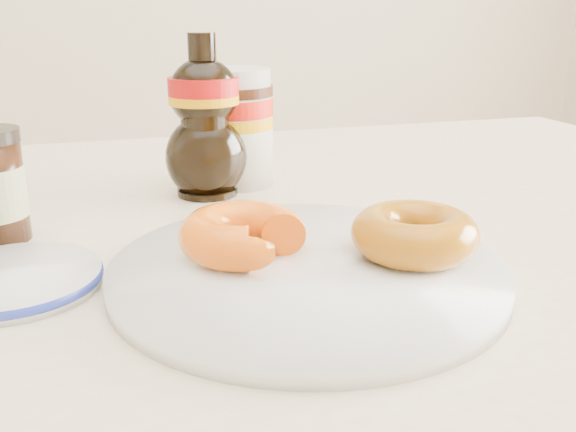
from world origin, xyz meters
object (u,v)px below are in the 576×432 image
object	(u,v)px
nutella_jar	(232,123)
plate	(307,271)
syrup_bottle	(205,116)
blue_rim_saucer	(13,279)
dining_table	(211,310)
donut_whole	(414,234)
donut_bitten	(243,234)

from	to	relation	value
nutella_jar	plate	bearing A→B (deg)	-91.14
syrup_bottle	blue_rim_saucer	world-z (taller)	syrup_bottle
dining_table	donut_whole	bearing A→B (deg)	-47.36
plate	nutella_jar	world-z (taller)	nutella_jar
donut_whole	blue_rim_saucer	world-z (taller)	donut_whole
donut_whole	donut_bitten	bearing A→B (deg)	163.56
donut_bitten	plate	bearing A→B (deg)	-17.71
dining_table	blue_rim_saucer	distance (m)	0.20
donut_bitten	blue_rim_saucer	size ratio (longest dim) A/B	0.76
dining_table	donut_bitten	xyz separation A→B (m)	(0.01, -0.11, 0.11)
donut_whole	syrup_bottle	world-z (taller)	syrup_bottle
donut_bitten	donut_whole	world-z (taller)	same
nutella_jar	syrup_bottle	distance (m)	0.05
blue_rim_saucer	nutella_jar	bearing A→B (deg)	48.24
donut_bitten	syrup_bottle	world-z (taller)	syrup_bottle
plate	blue_rim_saucer	size ratio (longest dim) A/B	2.30
dining_table	syrup_bottle	size ratio (longest dim) A/B	8.22
donut_bitten	donut_whole	xyz separation A→B (m)	(0.12, -0.04, 0.00)
donut_whole	nutella_jar	size ratio (longest dim) A/B	0.74
plate	donut_whole	world-z (taller)	donut_whole
dining_table	plate	size ratio (longest dim) A/B	4.76
syrup_bottle	donut_whole	bearing A→B (deg)	-66.32
dining_table	plate	distance (m)	0.17
plate	syrup_bottle	world-z (taller)	syrup_bottle
nutella_jar	donut_bitten	bearing A→B (deg)	-100.50
dining_table	syrup_bottle	world-z (taller)	syrup_bottle
dining_table	donut_bitten	size ratio (longest dim) A/B	14.51
nutella_jar	blue_rim_saucer	size ratio (longest dim) A/B	1.02
donut_bitten	donut_whole	bearing A→B (deg)	-0.58
plate	nutella_jar	bearing A→B (deg)	88.86
plate	syrup_bottle	size ratio (longest dim) A/B	1.73
dining_table	syrup_bottle	distance (m)	0.20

